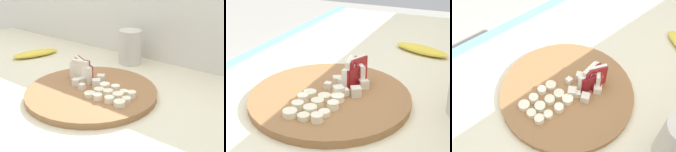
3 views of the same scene
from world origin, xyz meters
The scene contains 5 objects.
tiled_countertop centered at (0.00, 0.00, 0.47)m, with size 1.48×0.71×0.94m.
cutting_board centered at (0.12, 0.00, 0.94)m, with size 0.36×0.36×0.02m, color olive.
apple_wedge_fan centered at (0.06, 0.03, 0.98)m, with size 0.08×0.05×0.07m.
apple_dice_pile centered at (0.09, 0.03, 0.96)m, with size 0.09×0.10×0.02m.
banana_slice_rows centered at (0.19, 0.00, 0.95)m, with size 0.12×0.10×0.02m.
Camera 3 is at (0.40, 0.30, 1.50)m, focal length 40.93 mm.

